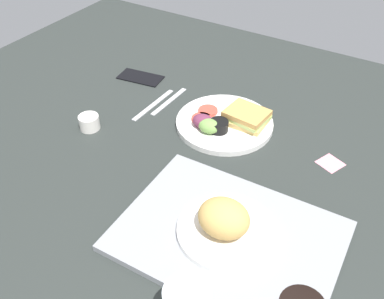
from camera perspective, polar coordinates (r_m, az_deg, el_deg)
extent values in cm
cube|color=#282D2B|center=(110.74, 1.69, -1.69)|extent=(190.00, 150.00, 3.00)
cube|color=gray|center=(91.32, 4.86, -11.42)|extent=(45.87, 34.19, 1.60)
cylinder|color=white|center=(90.30, 4.60, -10.69)|extent=(20.62, 20.62, 1.40)
ellipsoid|color=tan|center=(86.63, 4.26, -9.08)|extent=(10.77, 9.30, 7.35)
cylinder|color=white|center=(120.46, 4.34, 3.52)|extent=(27.16, 27.16, 1.60)
cube|color=#DBB266|center=(119.58, 7.22, 3.88)|extent=(11.07, 9.09, 1.40)
cube|color=#B2C66B|center=(118.89, 7.27, 4.35)|extent=(12.13, 10.43, 1.00)
cube|color=tan|center=(118.21, 7.32, 4.82)|extent=(11.84, 10.05, 1.40)
cylinder|color=#D14738|center=(123.04, 2.14, 5.18)|extent=(5.60, 5.60, 0.80)
cylinder|color=#D14738|center=(119.77, 1.28, 4.11)|extent=(5.60, 5.60, 0.80)
cylinder|color=black|center=(115.42, 3.58, 3.16)|extent=(5.20, 5.20, 3.00)
cylinder|color=#EFEACC|center=(114.77, 3.60, 3.60)|extent=(4.26, 4.26, 0.60)
ellipsoid|color=#729E4C|center=(114.75, 2.27, 3.15)|extent=(6.00, 4.80, 3.60)
ellipsoid|color=#6B2D47|center=(116.47, 1.49, 3.79)|extent=(6.00, 4.80, 3.60)
cylinder|color=silver|center=(121.76, -13.53, 3.54)|extent=(5.60, 5.60, 4.00)
cube|color=#B7B7BC|center=(130.57, -3.07, 6.47)|extent=(1.78, 17.03, 0.50)
cube|color=#B7B7BC|center=(129.35, -5.17, 6.00)|extent=(1.82, 19.03, 0.50)
cube|color=black|center=(143.35, -6.89, 9.58)|extent=(15.28, 9.18, 0.80)
cube|color=pink|center=(113.54, 17.96, -1.75)|extent=(7.33, 7.33, 0.12)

